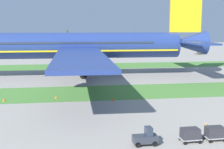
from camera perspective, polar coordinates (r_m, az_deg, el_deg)
name	(u,v)px	position (r m, az deg, el deg)	size (l,w,h in m)	color
grass_strip_near	(138,91)	(61.34, 4.68, -3.02)	(320.00, 13.52, 0.01)	#4C8438
grass_strip_far	(110,66)	(99.25, -0.35, 1.59)	(320.00, 13.52, 0.01)	#4C8438
airliner	(74,45)	(78.11, -6.91, 5.22)	(67.45, 82.56, 21.53)	navy
baggage_tug	(146,138)	(34.43, 6.09, -11.26)	(2.64, 1.38, 1.97)	#2D333D
cargo_dolly_lead	(190,134)	(36.05, 13.92, -10.36)	(2.25, 1.57, 1.55)	#A3A3A8
cargo_dolly_second	(215,132)	(37.29, 18.06, -9.89)	(2.25, 1.57, 1.55)	#A3A3A8
ground_crew_marshaller	(207,129)	(37.90, 16.69, -9.48)	(0.54, 0.36, 1.74)	black
taxiway_marker_0	(56,97)	(56.19, -10.04, -4.01)	(0.44, 0.44, 0.46)	orange
taxiway_marker_1	(4,100)	(56.20, -18.92, -4.29)	(0.44, 0.44, 0.57)	orange
taxiway_marker_2	(113,99)	(53.38, 0.15, -4.44)	(0.44, 0.44, 0.65)	orange
distant_tree_line	(67,41)	(128.16, -8.04, 5.98)	(195.95, 11.43, 11.10)	#4C3823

